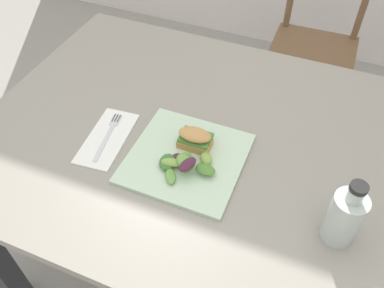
# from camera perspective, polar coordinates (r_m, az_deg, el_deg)

# --- Properties ---
(dining_table) EXTENTS (1.41, 0.96, 0.74)m
(dining_table) POSITION_cam_1_polar(r_m,az_deg,el_deg) (1.19, 4.48, -3.40)
(dining_table) COLOR gray
(dining_table) RESTS_ON ground
(chair_wooden_far) EXTENTS (0.41, 0.41, 0.87)m
(chair_wooden_far) POSITION_cam_1_polar(r_m,az_deg,el_deg) (2.10, 16.98, 13.17)
(chair_wooden_far) COLOR brown
(chair_wooden_far) RESTS_ON ground
(plate_lunch) EXTENTS (0.30, 0.30, 0.01)m
(plate_lunch) POSITION_cam_1_polar(r_m,az_deg,el_deg) (1.06, -0.82, -2.01)
(plate_lunch) COLOR beige
(plate_lunch) RESTS_ON dining_table
(sandwich_half_front) EXTENTS (0.09, 0.06, 0.06)m
(sandwich_half_front) POSITION_cam_1_polar(r_m,az_deg,el_deg) (1.07, 0.43, 0.79)
(sandwich_half_front) COLOR tan
(sandwich_half_front) RESTS_ON plate_lunch
(salad_mixed_greens) EXTENTS (0.16, 0.14, 0.04)m
(salad_mixed_greens) POSITION_cam_1_polar(r_m,az_deg,el_deg) (1.02, -1.05, -2.71)
(salad_mixed_greens) COLOR #4C2338
(salad_mixed_greens) RESTS_ON plate_lunch
(napkin_folded) EXTENTS (0.13, 0.23, 0.00)m
(napkin_folded) POSITION_cam_1_polar(r_m,az_deg,el_deg) (1.14, -11.97, 0.86)
(napkin_folded) COLOR white
(napkin_folded) RESTS_ON dining_table
(fork_on_napkin) EXTENTS (0.05, 0.19, 0.00)m
(fork_on_napkin) POSITION_cam_1_polar(r_m,az_deg,el_deg) (1.15, -11.70, 1.59)
(fork_on_napkin) COLOR silver
(fork_on_napkin) RESTS_ON napkin_folded
(bottle_cold_brew) EXTENTS (0.07, 0.07, 0.18)m
(bottle_cold_brew) POSITION_cam_1_polar(r_m,az_deg,el_deg) (0.94, 20.71, -9.96)
(bottle_cold_brew) COLOR black
(bottle_cold_brew) RESTS_ON dining_table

